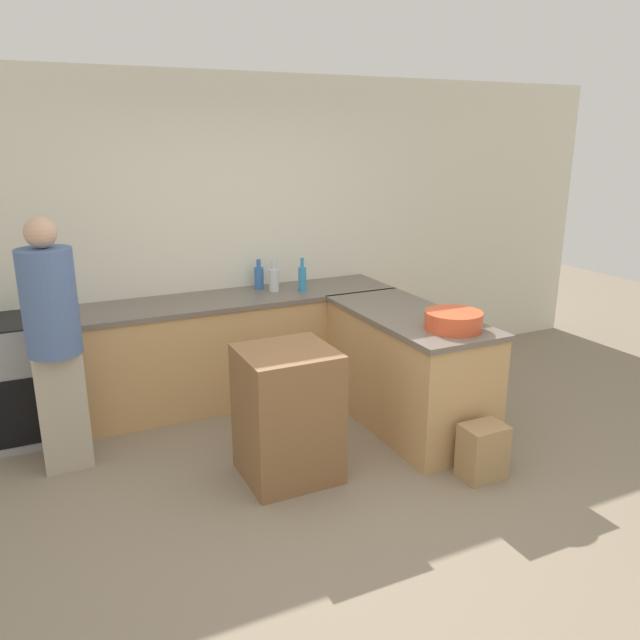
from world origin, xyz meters
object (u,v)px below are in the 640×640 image
object	(u,v)px
water_bottle_blue	(259,277)
vinegar_bottle_clear	(274,279)
range_oven	(25,378)
island_table	(288,414)
paper_bag	(483,451)
dish_soap_bottle	(302,278)
mixing_bowl	(453,320)
person_by_range	(54,338)

from	to	relation	value
water_bottle_blue	vinegar_bottle_clear	size ratio (longest dim) A/B	0.98
range_oven	island_table	bearing A→B (deg)	-41.97
water_bottle_blue	vinegar_bottle_clear	xyz separation A→B (m)	(0.08, -0.14, 0.00)
vinegar_bottle_clear	paper_bag	size ratio (longest dim) A/B	0.71
water_bottle_blue	paper_bag	size ratio (longest dim) A/B	0.70
vinegar_bottle_clear	water_bottle_blue	bearing A→B (deg)	119.97
island_table	dish_soap_bottle	distance (m)	1.61
dish_soap_bottle	water_bottle_blue	world-z (taller)	dish_soap_bottle
island_table	water_bottle_blue	distance (m)	1.72
vinegar_bottle_clear	paper_bag	bearing A→B (deg)	-71.54
mixing_bowl	vinegar_bottle_clear	world-z (taller)	vinegar_bottle_clear
island_table	person_by_range	distance (m)	1.60
mixing_bowl	water_bottle_blue	size ratio (longest dim) A/B	1.54
range_oven	mixing_bowl	distance (m)	3.17
range_oven	person_by_range	size ratio (longest dim) A/B	0.53
range_oven	mixing_bowl	xyz separation A→B (m)	(2.74, -1.52, 0.51)
vinegar_bottle_clear	paper_bag	xyz separation A→B (m)	(0.67, -2.02, -0.82)
vinegar_bottle_clear	range_oven	bearing A→B (deg)	-178.81
vinegar_bottle_clear	person_by_range	world-z (taller)	person_by_range
island_table	dish_soap_bottle	world-z (taller)	dish_soap_bottle
range_oven	island_table	distance (m)	2.07
range_oven	person_by_range	world-z (taller)	person_by_range
person_by_range	island_table	bearing A→B (deg)	-29.57
mixing_bowl	dish_soap_bottle	size ratio (longest dim) A/B	1.39
person_by_range	paper_bag	size ratio (longest dim) A/B	4.60
mixing_bowl	vinegar_bottle_clear	size ratio (longest dim) A/B	1.51
island_table	dish_soap_bottle	xyz separation A→B (m)	(0.70, 1.33, 0.57)
mixing_bowl	person_by_range	size ratio (longest dim) A/B	0.23
paper_bag	range_oven	bearing A→B (deg)	143.74
dish_soap_bottle	vinegar_bottle_clear	world-z (taller)	dish_soap_bottle
range_oven	paper_bag	distance (m)	3.35
island_table	paper_bag	size ratio (longest dim) A/B	2.37
vinegar_bottle_clear	dish_soap_bottle	bearing A→B (deg)	-24.28
mixing_bowl	paper_bag	size ratio (longest dim) A/B	1.07
range_oven	vinegar_bottle_clear	bearing A→B (deg)	1.19
island_table	water_bottle_blue	world-z (taller)	water_bottle_blue
island_table	paper_bag	world-z (taller)	island_table
dish_soap_bottle	paper_bag	world-z (taller)	dish_soap_bottle
range_oven	mixing_bowl	size ratio (longest dim) A/B	2.29
dish_soap_bottle	water_bottle_blue	xyz separation A→B (m)	(-0.31, 0.24, -0.01)
island_table	person_by_range	bearing A→B (deg)	150.43
range_oven	paper_bag	world-z (taller)	range_oven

